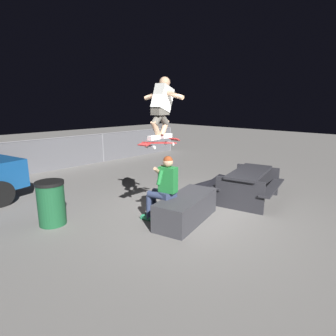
{
  "coord_description": "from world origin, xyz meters",
  "views": [
    {
      "loc": [
        -4.36,
        -3.6,
        2.35
      ],
      "look_at": [
        -0.56,
        0.02,
        1.13
      ],
      "focal_mm": 30.02,
      "sensor_mm": 36.0,
      "label": 1
    }
  ],
  "objects": [
    {
      "name": "kicker_ramp",
      "position": [
        1.95,
        0.5,
        0.06
      ],
      "size": [
        1.31,
        0.94,
        0.37
      ],
      "color": "black",
      "rests_on": "ground"
    },
    {
      "name": "ground_plane",
      "position": [
        0.0,
        0.0,
        0.0
      ],
      "size": [
        40.0,
        40.0,
        0.0
      ],
      "primitive_type": "plane",
      "color": "slate"
    },
    {
      "name": "trash_bin",
      "position": [
        -2.18,
        1.63,
        0.44
      ],
      "size": [
        0.54,
        0.54,
        0.88
      ],
      "color": "#19512D",
      "rests_on": "ground"
    },
    {
      "name": "fence_back",
      "position": [
        0.0,
        6.1,
        0.62
      ],
      "size": [
        12.05,
        0.05,
        1.16
      ],
      "color": "slate",
      "rests_on": "ground"
    },
    {
      "name": "picnic_table_back",
      "position": [
        1.77,
        -0.49,
        0.5
      ],
      "size": [
        1.94,
        1.67,
        0.75
      ],
      "color": "#28282D",
      "rests_on": "ground"
    },
    {
      "name": "skater_airborne",
      "position": [
        -0.63,
        0.11,
        2.31
      ],
      "size": [
        0.63,
        0.89,
        1.12
      ],
      "color": "white"
    },
    {
      "name": "person_sitting_on_ledge",
      "position": [
        -0.58,
        0.13,
        0.77
      ],
      "size": [
        0.59,
        0.79,
        1.36
      ],
      "color": "#2D3856",
      "rests_on": "ground"
    },
    {
      "name": "ledge_box_main",
      "position": [
        -0.23,
        -0.18,
        0.26
      ],
      "size": [
        1.74,
        1.01,
        0.53
      ],
      "primitive_type": "cube",
      "rotation": [
        0.0,
        0.0,
        0.23
      ],
      "color": "#38383D",
      "rests_on": "ground"
    },
    {
      "name": "skateboard",
      "position": [
        -0.69,
        0.1,
        1.62
      ],
      "size": [
        1.04,
        0.31,
        0.13
      ],
      "color": "#B72D2D"
    }
  ]
}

